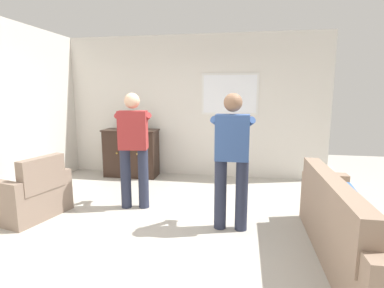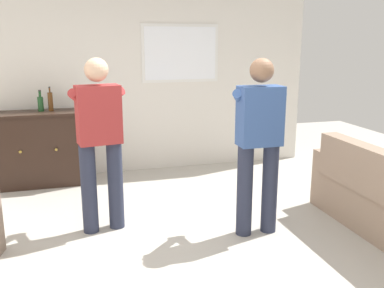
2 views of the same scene
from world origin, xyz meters
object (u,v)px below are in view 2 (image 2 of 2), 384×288
Objects in this scene: sideboard_cabinet at (40,149)px; person_standing_left at (100,137)px; person_standing_right at (259,139)px; bottle_wine_green at (50,101)px; bottle_liquor_amber at (41,103)px.

person_standing_left is at bearing -67.23° from sideboard_cabinet.
person_standing_right is at bearing -18.34° from person_standing_left.
bottle_wine_green is 0.18× the size of person_standing_right.
bottle_wine_green is 1.73m from person_standing_left.
bottle_liquor_amber is (-0.12, 0.00, -0.02)m from bottle_wine_green.
person_standing_left and person_standing_right have the same top height.
bottle_wine_green reaches higher than bottle_liquor_amber.
sideboard_cabinet is 0.58m from bottle_liquor_amber.
bottle_wine_green is (0.17, 0.05, 0.60)m from sideboard_cabinet.
sideboard_cabinet is 2.99m from person_standing_right.
bottle_liquor_amber is at bearing 179.67° from bottle_wine_green.
person_standing_right is (2.10, -2.08, 0.46)m from sideboard_cabinet.
person_standing_left reaches higher than bottle_wine_green.
person_standing_left is 1.00× the size of person_standing_right.
person_standing_left is at bearing 161.66° from person_standing_right.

